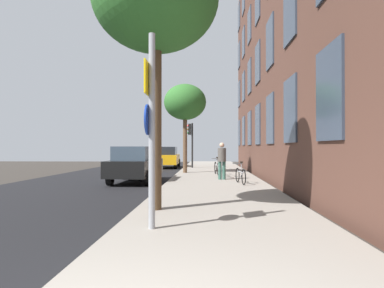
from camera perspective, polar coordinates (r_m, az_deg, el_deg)
ground_plane at (r=17.51m, az=-7.86°, el=-5.77°), size 41.80×41.80×0.00m
road_asphalt at (r=18.00m, az=-14.48°, el=-5.59°), size 7.00×38.00×0.01m
sidewalk at (r=17.22m, az=3.73°, el=-5.66°), size 4.20×38.00×0.12m
building_facade at (r=17.76m, az=12.54°, el=17.37°), size 0.56×27.00×14.07m
sign_post at (r=6.34m, az=-6.84°, el=3.72°), size 0.16×0.60×3.56m
traffic_light at (r=24.92m, az=-0.20°, el=1.17°), size 0.43×0.24×3.22m
tree_near at (r=8.98m, az=-6.04°, el=22.58°), size 3.03×3.03×6.34m
tree_far at (r=20.22m, az=-1.15°, el=6.84°), size 2.45×2.45×5.15m
bicycle_0 at (r=14.18m, az=8.02°, el=-5.09°), size 0.42×1.65×0.90m
bicycle_1 at (r=17.14m, az=4.93°, el=-4.23°), size 0.42×1.74×0.95m
bicycle_2 at (r=18.66m, az=4.12°, el=-3.92°), size 0.42×1.76×0.96m
pedestrian_0 at (r=15.87m, az=4.96°, el=-2.38°), size 0.48×0.48×1.69m
car_0 at (r=15.86m, az=-9.31°, el=-3.26°), size 1.93×4.31×1.62m
car_1 at (r=26.57m, az=-4.22°, el=-2.16°), size 1.88×4.26×1.62m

